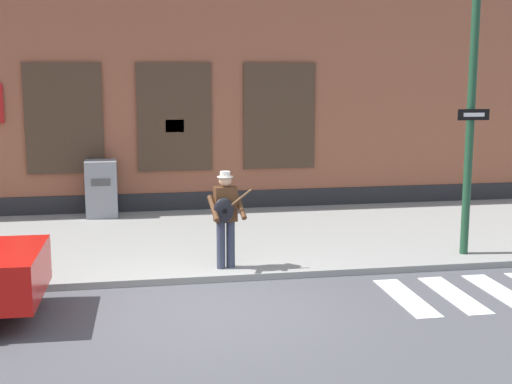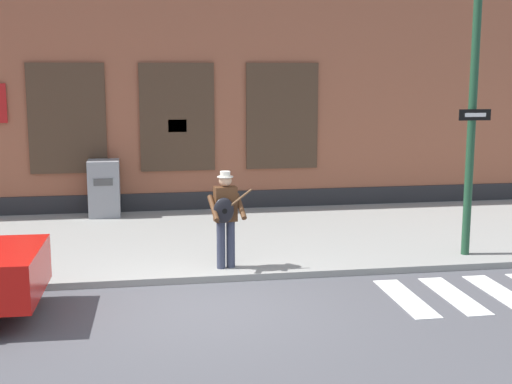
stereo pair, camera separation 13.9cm
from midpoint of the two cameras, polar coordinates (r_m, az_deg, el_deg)
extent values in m
plane|color=#4C4C51|center=(10.87, -4.34, -9.18)|extent=(160.00, 160.00, 0.00)
cube|color=gray|center=(14.74, -5.93, -3.83)|extent=(28.00, 5.73, 0.12)
cube|color=#99563D|center=(19.18, -7.22, 10.81)|extent=(28.00, 4.00, 7.74)
cube|color=#28282B|center=(17.47, -6.63, -0.94)|extent=(28.00, 0.04, 0.55)
cube|color=#473323|center=(17.23, -15.33, 5.67)|extent=(1.78, 0.06, 2.57)
cube|color=black|center=(17.22, -15.33, 5.67)|extent=(1.66, 0.03, 2.45)
cube|color=#473323|center=(17.19, -6.76, 5.94)|extent=(1.78, 0.06, 2.57)
cube|color=black|center=(17.18, -6.76, 5.94)|extent=(1.66, 0.03, 2.45)
cube|color=#473323|center=(17.52, 1.66, 6.08)|extent=(1.78, 0.06, 2.57)
cube|color=black|center=(17.51, 1.67, 6.08)|extent=(1.66, 0.03, 2.45)
cube|color=yellow|center=(17.18, -6.75, 5.27)|extent=(0.44, 0.02, 0.30)
cube|color=silver|center=(11.48, 11.58, -8.28)|extent=(0.42, 1.90, 0.01)
cube|color=silver|center=(11.79, 15.21, -7.94)|extent=(0.42, 1.90, 0.01)
cube|color=silver|center=(12.14, 18.65, -7.59)|extent=(0.42, 1.90, 0.01)
cube|color=silver|center=(11.23, -16.87, -5.03)|extent=(0.07, 0.24, 0.12)
cube|color=silver|center=(10.14, -17.80, -6.68)|extent=(0.07, 0.24, 0.12)
cylinder|color=#33384C|center=(12.40, -2.37, -4.18)|extent=(0.15, 0.15, 0.83)
cylinder|color=#33384C|center=(12.33, -3.15, -4.27)|extent=(0.15, 0.15, 0.83)
cube|color=#4C2D19|center=(12.22, -2.80, -0.97)|extent=(0.41, 0.28, 0.60)
sphere|color=tan|center=(12.15, -2.82, 0.94)|extent=(0.22, 0.22, 0.22)
cylinder|color=beige|center=(12.14, -2.82, 1.22)|extent=(0.27, 0.27, 0.02)
cylinder|color=beige|center=(12.13, -2.82, 1.46)|extent=(0.18, 0.18, 0.09)
cylinder|color=#4C2D19|center=(12.20, -1.59, -1.17)|extent=(0.17, 0.52, 0.39)
cylinder|color=#4C2D19|center=(12.07, -3.76, -1.31)|extent=(0.17, 0.52, 0.39)
ellipsoid|color=black|center=(12.04, -2.93, -1.49)|extent=(0.37, 0.17, 0.44)
cylinder|color=black|center=(11.99, -2.85, -1.55)|extent=(0.09, 0.02, 0.09)
cylinder|color=brown|center=(12.06, -1.72, -0.60)|extent=(0.47, 0.11, 0.34)
cylinder|color=#1E472D|center=(13.51, 16.51, 6.01)|extent=(0.15, 0.15, 5.21)
cube|color=black|center=(13.41, 16.72, 5.95)|extent=(0.60, 0.03, 0.20)
cube|color=white|center=(13.40, 16.76, 5.94)|extent=(0.40, 0.01, 0.07)
cube|color=gray|center=(16.94, -12.48, 0.27)|extent=(0.72, 0.67, 1.32)
cube|color=#4C4C4C|center=(16.57, -12.56, 0.75)|extent=(0.43, 0.02, 0.16)
camera|label=1|loc=(0.07, -90.33, -0.06)|focal=50.00mm
camera|label=2|loc=(0.07, 89.67, 0.06)|focal=50.00mm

